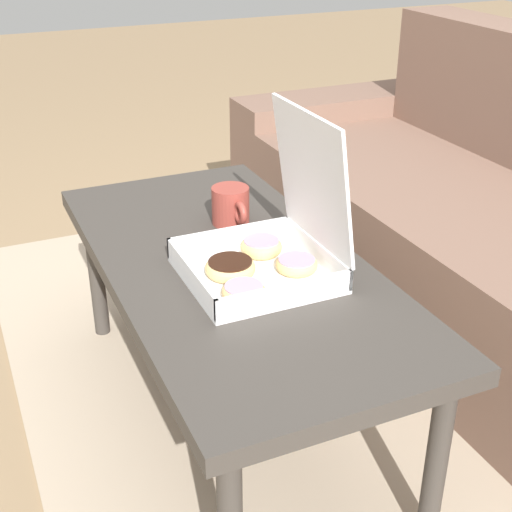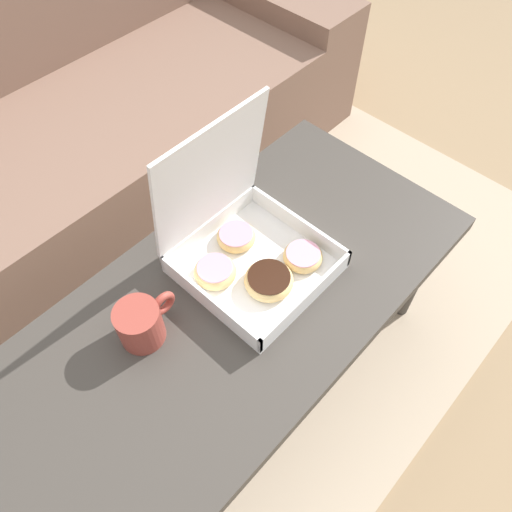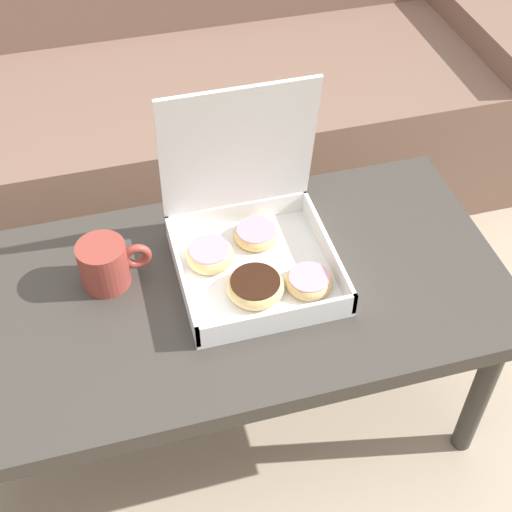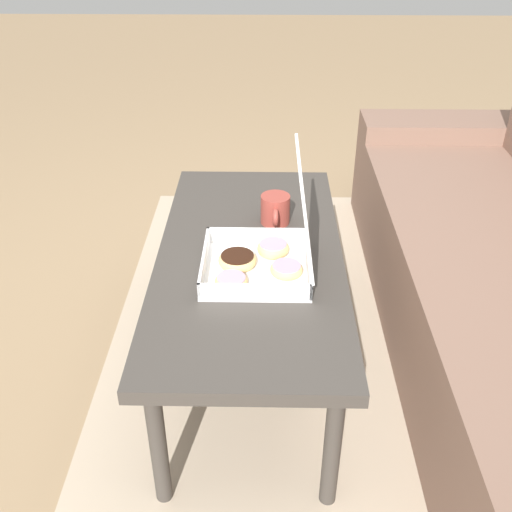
{
  "view_description": "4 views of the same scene",
  "coord_description": "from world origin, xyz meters",
  "views": [
    {
      "loc": [
        1.34,
        -0.66,
        1.2
      ],
      "look_at": [
        0.1,
        -0.11,
        0.5
      ],
      "focal_mm": 50.0,
      "sensor_mm": 36.0,
      "label": 1
    },
    {
      "loc": [
        -0.38,
        -0.55,
        1.4
      ],
      "look_at": [
        0.1,
        -0.11,
        0.5
      ],
      "focal_mm": 35.0,
      "sensor_mm": 36.0,
      "label": 2
    },
    {
      "loc": [
        -0.15,
        -1.02,
        1.48
      ],
      "look_at": [
        0.1,
        -0.11,
        0.5
      ],
      "focal_mm": 50.0,
      "sensor_mm": 36.0,
      "label": 3
    },
    {
      "loc": [
        1.51,
        -0.08,
        1.41
      ],
      "look_at": [
        0.1,
        -0.11,
        0.5
      ],
      "focal_mm": 42.0,
      "sensor_mm": 36.0,
      "label": 4
    }
  ],
  "objects": [
    {
      "name": "coffee_mug",
      "position": [
        -0.18,
        -0.05,
        0.5
      ],
      "size": [
        0.14,
        0.09,
        0.09
      ],
      "color": "#993D33",
      "rests_on": "coffee_table"
    },
    {
      "name": "coffee_table",
      "position": [
        0.0,
        -0.13,
        0.41
      ],
      "size": [
        1.15,
        0.55,
        0.45
      ],
      "color": "#3D3833",
      "rests_on": "ground_plane"
    },
    {
      "name": "pastry_box",
      "position": [
        0.09,
        -0.08,
        0.51
      ],
      "size": [
        0.3,
        0.31,
        0.36
      ],
      "color": "white",
      "rests_on": "coffee_table"
    },
    {
      "name": "ground_plane",
      "position": [
        0.0,
        0.0,
        0.0
      ],
      "size": [
        12.0,
        12.0,
        0.0
      ],
      "primitive_type": "plane",
      "color": "#937756"
    },
    {
      "name": "area_rug",
      "position": [
        0.0,
        0.3,
        0.01
      ],
      "size": [
        2.48,
        1.85,
        0.01
      ],
      "primitive_type": "cube",
      "color": "tan",
      "rests_on": "ground_plane"
    }
  ]
}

